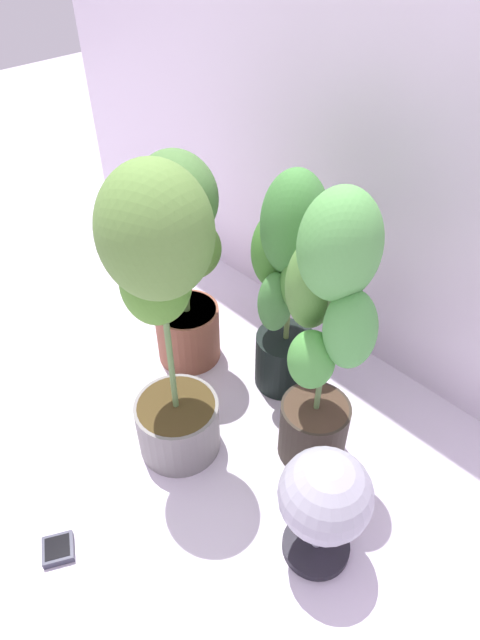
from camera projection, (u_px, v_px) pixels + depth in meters
ground_plane at (159, 459)px, 1.66m from camera, size 8.00×8.00×0.00m
mylar_back_wall at (379, 53)px, 1.45m from camera, size 3.20×0.01×2.00m
potted_plant_back_center at (289, 278)px, 1.62m from camera, size 0.36×0.27×0.79m
potted_plant_back_right at (325, 335)px, 1.37m from camera, size 0.33×0.27×0.90m
potted_plant_center at (164, 308)px, 1.35m from camera, size 0.36×0.35×0.94m
potted_plant_back_left at (179, 251)px, 1.71m from camera, size 0.42×0.35×0.78m
hygrometer_box at (58, 549)px, 1.44m from camera, size 0.11×0.11×0.03m
floor_fan at (325, 499)px, 1.29m from camera, size 0.29×0.29×0.38m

